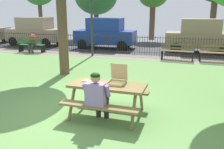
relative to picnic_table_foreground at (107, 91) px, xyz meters
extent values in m
cube|color=#63914A|center=(-0.75, 2.13, -0.61)|extent=(28.00, 12.12, 0.02)
cube|color=gray|center=(-0.75, 7.49, -0.60)|extent=(28.00, 1.40, 0.01)
cube|color=#38383D|center=(-0.75, 11.20, -0.60)|extent=(28.00, 6.01, 0.01)
cube|color=olive|center=(0.00, 0.00, 0.14)|extent=(1.83, 0.83, 0.06)
cube|color=olive|center=(-0.02, -0.60, -0.16)|extent=(1.81, 0.35, 0.05)
cube|color=olive|center=(0.02, 0.60, -0.16)|extent=(1.81, 0.35, 0.05)
cylinder|color=olive|center=(-0.75, -0.39, -0.24)|extent=(0.09, 0.44, 0.74)
cylinder|color=olive|center=(-0.72, 0.44, -0.24)|extent=(0.09, 0.44, 0.74)
cylinder|color=olive|center=(0.72, -0.44, -0.24)|extent=(0.09, 0.44, 0.74)
cylinder|color=olive|center=(0.75, 0.39, -0.24)|extent=(0.09, 0.44, 0.74)
cube|color=tan|center=(0.21, 0.05, 0.18)|extent=(0.42, 0.42, 0.01)
cube|color=silver|center=(0.21, 0.05, 0.19)|extent=(0.39, 0.39, 0.00)
cube|color=tan|center=(0.20, -0.15, 0.21)|extent=(0.41, 0.02, 0.04)
cube|color=tan|center=(0.22, 0.25, 0.21)|extent=(0.41, 0.02, 0.04)
cube|color=tan|center=(0.01, 0.06, 0.21)|extent=(0.02, 0.41, 0.04)
cube|color=tan|center=(0.41, 0.05, 0.21)|extent=(0.02, 0.41, 0.04)
cube|color=tan|center=(0.22, 0.27, 0.43)|extent=(0.41, 0.10, 0.40)
cylinder|color=tan|center=(0.21, 0.05, 0.19)|extent=(0.35, 0.35, 0.01)
cylinder|color=#F0C86A|center=(0.21, 0.05, 0.20)|extent=(0.32, 0.32, 0.00)
pyramid|color=#F5D257|center=(-0.59, 0.15, 0.18)|extent=(0.19, 0.25, 0.01)
cube|color=tan|center=(-0.57, 0.04, 0.18)|extent=(0.17, 0.06, 0.02)
cylinder|color=#262626|center=(-0.17, -0.17, -0.38)|extent=(0.12, 0.12, 0.44)
cylinder|color=#262626|center=(-0.18, -0.38, -0.13)|extent=(0.17, 0.43, 0.15)
cylinder|color=#262626|center=(0.03, -0.18, -0.38)|extent=(0.12, 0.12, 0.44)
cylinder|color=#262626|center=(0.02, -0.39, -0.13)|extent=(0.17, 0.43, 0.15)
cube|color=#8C72A5|center=(-0.08, -0.60, 0.10)|extent=(0.43, 0.24, 0.52)
cylinder|color=#8C72A5|center=(-0.34, -0.54, 0.21)|extent=(0.10, 0.21, 0.31)
cylinder|color=#8C72A5|center=(0.18, -0.56, 0.21)|extent=(0.10, 0.21, 0.31)
sphere|color=tan|center=(-0.08, -0.58, 0.48)|extent=(0.21, 0.21, 0.21)
ellipsoid|color=black|center=(-0.08, -0.59, 0.53)|extent=(0.21, 0.20, 0.12)
cylinder|color=#2D2823|center=(-0.75, 8.19, 0.41)|extent=(23.99, 0.03, 0.03)
cylinder|color=#2D2823|center=(-0.75, 8.19, -0.43)|extent=(23.99, 0.03, 0.03)
cylinder|color=#2D2823|center=(-10.01, 8.19, -0.05)|extent=(0.02, 0.02, 1.09)
cylinder|color=#2D2823|center=(-9.87, 8.19, -0.05)|extent=(0.02, 0.02, 1.09)
cylinder|color=#2D2823|center=(-9.73, 8.19, -0.05)|extent=(0.02, 0.02, 1.09)
cylinder|color=#2D2823|center=(-9.59, 8.19, -0.05)|extent=(0.02, 0.02, 1.09)
cylinder|color=#2D2823|center=(-9.45, 8.19, -0.05)|extent=(0.02, 0.02, 1.09)
cylinder|color=#2D2823|center=(-9.31, 8.19, -0.05)|extent=(0.02, 0.02, 1.09)
cylinder|color=#2D2823|center=(-9.17, 8.19, -0.05)|extent=(0.02, 0.02, 1.09)
cylinder|color=#2D2823|center=(-9.03, 8.19, -0.05)|extent=(0.02, 0.02, 1.09)
cylinder|color=#2D2823|center=(-8.89, 8.19, -0.05)|extent=(0.02, 0.02, 1.09)
cylinder|color=#2D2823|center=(-8.75, 8.19, -0.05)|extent=(0.02, 0.02, 1.09)
cylinder|color=#2D2823|center=(-8.61, 8.19, -0.05)|extent=(0.02, 0.02, 1.09)
cylinder|color=#2D2823|center=(-8.47, 8.19, -0.05)|extent=(0.02, 0.02, 1.09)
cylinder|color=#2D2823|center=(-8.33, 8.19, -0.05)|extent=(0.02, 0.02, 1.09)
cylinder|color=#2D2823|center=(-8.19, 8.19, -0.05)|extent=(0.02, 0.02, 1.09)
cylinder|color=#2D2823|center=(-8.05, 8.19, -0.05)|extent=(0.02, 0.02, 1.09)
cylinder|color=#2D2823|center=(-7.91, 8.19, -0.05)|extent=(0.02, 0.02, 1.09)
cylinder|color=#2D2823|center=(-7.77, 8.19, -0.05)|extent=(0.02, 0.02, 1.09)
cylinder|color=#2D2823|center=(-7.63, 8.19, -0.05)|extent=(0.02, 0.02, 1.09)
cylinder|color=#2D2823|center=(-7.49, 8.19, -0.05)|extent=(0.02, 0.02, 1.09)
cylinder|color=#2D2823|center=(-7.35, 8.19, -0.05)|extent=(0.02, 0.02, 1.09)
cylinder|color=#2D2823|center=(-7.21, 8.19, -0.05)|extent=(0.02, 0.02, 1.09)
cylinder|color=#2D2823|center=(-7.07, 8.19, -0.05)|extent=(0.02, 0.02, 1.09)
cylinder|color=#2D2823|center=(-6.93, 8.19, -0.05)|extent=(0.02, 0.02, 1.09)
cylinder|color=#2D2823|center=(-6.79, 8.19, -0.05)|extent=(0.02, 0.02, 1.09)
cylinder|color=#2D2823|center=(-6.65, 8.19, -0.05)|extent=(0.02, 0.02, 1.09)
cylinder|color=#2D2823|center=(-6.51, 8.19, -0.05)|extent=(0.02, 0.02, 1.09)
cylinder|color=#2D2823|center=(-6.36, 8.19, -0.05)|extent=(0.02, 0.02, 1.09)
cylinder|color=#2D2823|center=(-6.22, 8.19, -0.05)|extent=(0.02, 0.02, 1.09)
cylinder|color=#2D2823|center=(-6.08, 8.19, -0.05)|extent=(0.02, 0.02, 1.09)
cylinder|color=#2D2823|center=(-5.94, 8.19, -0.05)|extent=(0.02, 0.02, 1.09)
cylinder|color=#2D2823|center=(-5.80, 8.19, -0.05)|extent=(0.02, 0.02, 1.09)
cylinder|color=#2D2823|center=(-5.66, 8.19, -0.05)|extent=(0.02, 0.02, 1.09)
cylinder|color=#2D2823|center=(-5.52, 8.19, -0.05)|extent=(0.02, 0.02, 1.09)
cylinder|color=#2D2823|center=(-5.38, 8.19, -0.05)|extent=(0.02, 0.02, 1.09)
cylinder|color=#2D2823|center=(-5.24, 8.19, -0.05)|extent=(0.02, 0.02, 1.09)
cylinder|color=#2D2823|center=(-5.10, 8.19, -0.05)|extent=(0.02, 0.02, 1.09)
cylinder|color=#2D2823|center=(-4.96, 8.19, -0.05)|extent=(0.02, 0.02, 1.09)
cylinder|color=#2D2823|center=(-4.82, 8.19, -0.05)|extent=(0.02, 0.02, 1.09)
cylinder|color=#2D2823|center=(-4.68, 8.19, -0.05)|extent=(0.02, 0.02, 1.09)
cylinder|color=#2D2823|center=(-4.54, 8.19, -0.05)|extent=(0.02, 0.02, 1.09)
cylinder|color=#2D2823|center=(-4.40, 8.19, -0.05)|extent=(0.02, 0.02, 1.09)
cylinder|color=#2D2823|center=(-4.26, 8.19, -0.05)|extent=(0.02, 0.02, 1.09)
cylinder|color=#2D2823|center=(-4.12, 8.19, -0.05)|extent=(0.02, 0.02, 1.09)
cylinder|color=#2D2823|center=(-3.98, 8.19, -0.05)|extent=(0.02, 0.02, 1.09)
cylinder|color=#2D2823|center=(-3.84, 8.19, -0.05)|extent=(0.02, 0.02, 1.09)
cylinder|color=#2D2823|center=(-3.70, 8.19, -0.05)|extent=(0.02, 0.02, 1.09)
cylinder|color=#2D2823|center=(-3.56, 8.19, -0.05)|extent=(0.02, 0.02, 1.09)
cylinder|color=#2D2823|center=(-3.42, 8.19, -0.05)|extent=(0.02, 0.02, 1.09)
cylinder|color=#2D2823|center=(-3.28, 8.19, -0.05)|extent=(0.02, 0.02, 1.09)
cylinder|color=#2D2823|center=(-3.14, 8.19, -0.05)|extent=(0.02, 0.02, 1.09)
cylinder|color=#2D2823|center=(-3.00, 8.19, -0.05)|extent=(0.02, 0.02, 1.09)
cylinder|color=#2D2823|center=(-2.86, 8.19, -0.05)|extent=(0.02, 0.02, 1.09)
cylinder|color=#2D2823|center=(-2.72, 8.19, -0.05)|extent=(0.02, 0.02, 1.09)
cylinder|color=#2D2823|center=(-2.58, 8.19, -0.05)|extent=(0.02, 0.02, 1.09)
cylinder|color=#2D2823|center=(-2.44, 8.19, -0.05)|extent=(0.02, 0.02, 1.09)
cylinder|color=#2D2823|center=(-2.30, 8.19, -0.05)|extent=(0.02, 0.02, 1.09)
cylinder|color=#2D2823|center=(-2.16, 8.19, -0.05)|extent=(0.02, 0.02, 1.09)
cylinder|color=#2D2823|center=(-2.02, 8.19, -0.05)|extent=(0.02, 0.02, 1.09)
cylinder|color=#2D2823|center=(-1.87, 8.19, -0.05)|extent=(0.02, 0.02, 1.09)
cylinder|color=#2D2823|center=(-1.73, 8.19, -0.05)|extent=(0.02, 0.02, 1.09)
cylinder|color=#2D2823|center=(-1.59, 8.19, -0.05)|extent=(0.02, 0.02, 1.09)
cylinder|color=#2D2823|center=(-1.45, 8.19, -0.05)|extent=(0.02, 0.02, 1.09)
cylinder|color=#2D2823|center=(-1.31, 8.19, -0.05)|extent=(0.02, 0.02, 1.09)
cylinder|color=#2D2823|center=(-1.17, 8.19, -0.05)|extent=(0.02, 0.02, 1.09)
cylinder|color=#2D2823|center=(-1.03, 8.19, -0.05)|extent=(0.02, 0.02, 1.09)
cylinder|color=#2D2823|center=(-0.89, 8.19, -0.05)|extent=(0.02, 0.02, 1.09)
cylinder|color=#2D2823|center=(-0.75, 8.19, -0.05)|extent=(0.02, 0.02, 1.09)
cylinder|color=#2D2823|center=(-0.61, 8.19, -0.05)|extent=(0.02, 0.02, 1.09)
cylinder|color=#2D2823|center=(-0.47, 8.19, -0.05)|extent=(0.02, 0.02, 1.09)
cylinder|color=#2D2823|center=(-0.33, 8.19, -0.05)|extent=(0.02, 0.02, 1.09)
cylinder|color=#2D2823|center=(-0.19, 8.19, -0.05)|extent=(0.02, 0.02, 1.09)
cylinder|color=#2D2823|center=(-0.05, 8.19, -0.05)|extent=(0.02, 0.02, 1.09)
cylinder|color=#2D2823|center=(0.09, 8.19, -0.05)|extent=(0.02, 0.02, 1.09)
cylinder|color=#2D2823|center=(0.23, 8.19, -0.05)|extent=(0.02, 0.02, 1.09)
cylinder|color=#2D2823|center=(0.37, 8.19, -0.05)|extent=(0.02, 0.02, 1.09)
cylinder|color=#2D2823|center=(0.51, 8.19, -0.05)|extent=(0.02, 0.02, 1.09)
cylinder|color=#2D2823|center=(0.65, 8.19, -0.05)|extent=(0.02, 0.02, 1.09)
cylinder|color=#2D2823|center=(0.79, 8.19, -0.05)|extent=(0.02, 0.02, 1.09)
cylinder|color=#2D2823|center=(0.93, 8.19, -0.05)|extent=(0.02, 0.02, 1.09)
cylinder|color=#2D2823|center=(1.07, 8.19, -0.05)|extent=(0.02, 0.02, 1.09)
cylinder|color=#2D2823|center=(1.21, 8.19, -0.05)|extent=(0.02, 0.02, 1.09)
cylinder|color=#2D2823|center=(1.35, 8.19, -0.05)|extent=(0.02, 0.02, 1.09)
cylinder|color=#2D2823|center=(1.49, 8.19, -0.05)|extent=(0.02, 0.02, 1.09)
cylinder|color=#2D2823|center=(1.63, 8.19, -0.05)|extent=(0.02, 0.02, 1.09)
cylinder|color=#2D2823|center=(1.77, 8.19, -0.05)|extent=(0.02, 0.02, 1.09)
cylinder|color=#2D2823|center=(1.91, 8.19, -0.05)|extent=(0.02, 0.02, 1.09)
cylinder|color=#2D2823|center=(2.05, 8.19, -0.05)|extent=(0.02, 0.02, 1.09)
cylinder|color=#2D2823|center=(2.19, 8.19, -0.05)|extent=(0.02, 0.02, 1.09)
cylinder|color=#2D2823|center=(2.33, 8.19, -0.05)|extent=(0.02, 0.02, 1.09)
cylinder|color=#2D2823|center=(2.48, 8.19, -0.05)|extent=(0.02, 0.02, 1.09)
cylinder|color=#2D2823|center=(2.62, 8.19, -0.05)|extent=(0.02, 0.02, 1.09)
cylinder|color=#2D2823|center=(2.76, 8.19, -0.05)|extent=(0.02, 0.02, 1.09)
cylinder|color=#2D2823|center=(2.90, 8.19, -0.05)|extent=(0.02, 0.02, 1.09)
cylinder|color=#2D2823|center=(3.04, 8.19, -0.05)|extent=(0.02, 0.02, 1.09)
cylinder|color=#2D2823|center=(3.18, 8.19, -0.05)|extent=(0.02, 0.02, 1.09)
cylinder|color=#2D2823|center=(3.32, 8.19, -0.05)|extent=(0.02, 0.02, 1.09)
cylinder|color=#2D2823|center=(3.46, 8.19, -0.05)|extent=(0.02, 0.02, 1.09)
cylinder|color=#2D2823|center=(3.60, 8.19, -0.05)|extent=(0.02, 0.02, 1.09)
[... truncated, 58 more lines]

